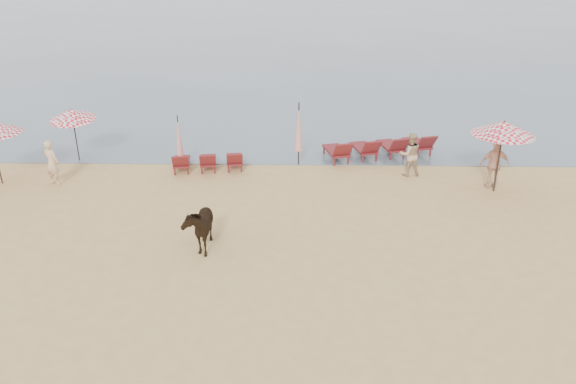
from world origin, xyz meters
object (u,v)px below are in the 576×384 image
object	(u,v)px
umbrella_open_right	(504,128)
beachgoer_right_b	(495,164)
umbrella_closed_right	(299,127)
cow	(199,225)
lounger_cluster_left	(208,160)
umbrella_closed_left	(179,136)
beachgoer_right_a	(410,154)
lounger_cluster_right	(380,147)
umbrella_open_left_b	(72,114)
beachgoer_left	(52,163)

from	to	relation	value
umbrella_open_right	beachgoer_right_b	xyz separation A→B (m)	(0.02, 0.32, -1.40)
umbrella_closed_right	cow	bearing A→B (deg)	-113.11
lounger_cluster_left	umbrella_closed_left	world-z (taller)	umbrella_closed_left
umbrella_closed_left	cow	distance (m)	6.37
beachgoer_right_a	beachgoer_right_b	world-z (taller)	beachgoer_right_b
lounger_cluster_right	umbrella_open_left_b	bearing A→B (deg)	167.37
lounger_cluster_right	beachgoer_right_a	distance (m)	2.03
cow	lounger_cluster_right	bearing A→B (deg)	47.57
lounger_cluster_left	umbrella_open_left_b	size ratio (longest dim) A/B	1.26
lounger_cluster_right	umbrella_closed_left	xyz separation A→B (m)	(-7.68, -1.19, 0.80)
lounger_cluster_left	beachgoer_right_b	size ratio (longest dim) A/B	1.58
lounger_cluster_right	beachgoer_right_a	size ratio (longest dim) A/B	2.76
umbrella_open_right	umbrella_closed_left	bearing A→B (deg)	-171.28
lounger_cluster_left	umbrella_closed_left	xyz separation A→B (m)	(-1.09, 0.29, 0.87)
lounger_cluster_left	beachgoer_right_b	xyz separation A→B (m)	(10.14, -1.42, 0.48)
lounger_cluster_left	beachgoer_right_a	world-z (taller)	beachgoer_right_a
umbrella_open_right	umbrella_closed_right	size ratio (longest dim) A/B	1.02
umbrella_open_right	lounger_cluster_right	bearing A→B (deg)	156.64
lounger_cluster_right	beachgoer_right_b	size ratio (longest dim) A/B	2.58
umbrella_open_left_b	umbrella_open_right	size ratio (longest dim) A/B	0.86
cow	beachgoer_right_a	bearing A→B (deg)	35.71
beachgoer_right_b	beachgoer_right_a	bearing A→B (deg)	-22.92
umbrella_open_right	umbrella_closed_right	distance (m)	7.18
umbrella_closed_left	beachgoer_left	xyz separation A→B (m)	(-4.14, -1.72, -0.44)
lounger_cluster_left	umbrella_open_left_b	distance (m)	5.50
beachgoer_right_a	lounger_cluster_right	bearing A→B (deg)	-73.24
umbrella_open_right	umbrella_open_left_b	bearing A→B (deg)	-170.73
umbrella_closed_left	beachgoer_right_b	xyz separation A→B (m)	(11.22, -1.71, -0.39)
umbrella_open_left_b	umbrella_open_right	distance (m)	15.57
umbrella_closed_left	beachgoer_left	bearing A→B (deg)	-157.42
umbrella_closed_left	beachgoer_left	size ratio (longest dim) A/B	1.25
umbrella_closed_right	beachgoer_left	bearing A→B (deg)	-166.67
umbrella_closed_left	cow	world-z (taller)	umbrella_closed_left
umbrella_closed_right	cow	distance (m)	7.04
lounger_cluster_right	beachgoer_right_a	xyz separation A→B (m)	(0.84, -1.81, 0.35)
umbrella_open_left_b	cow	world-z (taller)	umbrella_open_left_b
umbrella_closed_right	beachgoer_left	world-z (taller)	umbrella_closed_right
lounger_cluster_right	cow	distance (m)	9.42
lounger_cluster_left	cow	size ratio (longest dim) A/B	1.67
beachgoer_left	umbrella_closed_right	bearing A→B (deg)	-143.34
umbrella_open_left_b	beachgoer_left	bearing A→B (deg)	-91.58
beachgoer_left	umbrella_open_left_b	bearing A→B (deg)	-66.91
cow	beachgoer_left	size ratio (longest dim) A/B	1.00
umbrella_open_left_b	umbrella_open_right	world-z (taller)	umbrella_open_right
umbrella_open_left_b	beachgoer_right_b	bearing A→B (deg)	-9.90
lounger_cluster_left	beachgoer_left	xyz separation A→B (m)	(-5.23, -1.43, 0.43)
umbrella_open_left_b	beachgoer_left	size ratio (longest dim) A/B	1.33
cow	umbrella_closed_left	bearing A→B (deg)	102.55
lounger_cluster_right	umbrella_open_right	distance (m)	5.11
lounger_cluster_left	umbrella_closed_right	xyz separation A→B (m)	(3.38, 0.61, 1.13)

